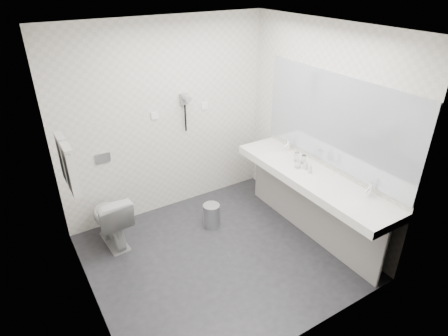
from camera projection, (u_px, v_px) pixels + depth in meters
floor at (220, 256)px, 4.42m from camera, size 2.80×2.80×0.00m
ceiling at (218, 29)px, 3.25m from camera, size 2.80×2.80×0.00m
wall_back at (166, 121)px, 4.81m from camera, size 2.80×0.00×2.80m
wall_front at (308, 226)px, 2.86m from camera, size 2.80×0.00×2.80m
wall_left at (76, 200)px, 3.19m from camera, size 0.00×2.60×2.60m
wall_right at (321, 132)px, 4.49m from camera, size 0.00×2.60×2.60m
vanity_counter at (311, 178)px, 4.42m from camera, size 0.55×2.20×0.10m
vanity_panel at (309, 208)px, 4.63m from camera, size 0.03×2.15×0.75m
vanity_post_near at (382, 256)px, 3.86m from camera, size 0.06×0.06×0.75m
vanity_post_far at (260, 173)px, 5.43m from camera, size 0.06×0.06×0.75m
mirror at (335, 121)px, 4.24m from camera, size 0.02×2.20×1.05m
basin_near at (356, 202)px, 3.92m from camera, size 0.40×0.31×0.05m
basin_far at (276, 155)px, 4.89m from camera, size 0.40×0.31×0.05m
faucet_near at (370, 189)px, 3.96m from camera, size 0.04×0.04×0.15m
faucet_far at (289, 145)px, 4.94m from camera, size 0.04×0.04×0.15m
soap_bottle_a at (305, 165)px, 4.50m from camera, size 0.05×0.05×0.10m
soap_bottle_b at (298, 164)px, 4.53m from camera, size 0.09×0.09×0.10m
soap_bottle_c at (310, 168)px, 4.41m from camera, size 0.06×0.06×0.13m
glass_left at (304, 159)px, 4.63m from camera, size 0.07×0.07×0.11m
glass_right at (297, 157)px, 4.67m from camera, size 0.08×0.08×0.11m
toilet at (110, 219)px, 4.50m from camera, size 0.42×0.69×0.68m
flush_plate at (103, 158)px, 4.55m from camera, size 0.18×0.02×0.12m
pedal_bin at (212, 216)px, 4.88m from camera, size 0.26×0.26×0.30m
bin_lid at (211, 206)px, 4.80m from camera, size 0.21×0.21×0.02m
towel_rail at (62, 143)px, 3.48m from camera, size 0.02×0.62×0.02m
towel_near at (71, 170)px, 3.49m from camera, size 0.07×0.24×0.48m
towel_far at (64, 158)px, 3.70m from camera, size 0.07×0.24×0.48m
dryer_cradle at (184, 99)px, 4.79m from camera, size 0.10×0.04×0.14m
dryer_barrel at (186, 98)px, 4.72m from camera, size 0.08×0.14×0.08m
dryer_cord at (185, 118)px, 4.90m from camera, size 0.02×0.02×0.35m
switch_plate_a at (155, 116)px, 4.69m from camera, size 0.09×0.02×0.09m
switch_plate_b at (204, 106)px, 5.01m from camera, size 0.09×0.02×0.09m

